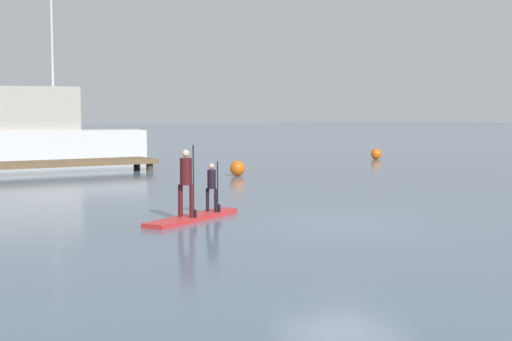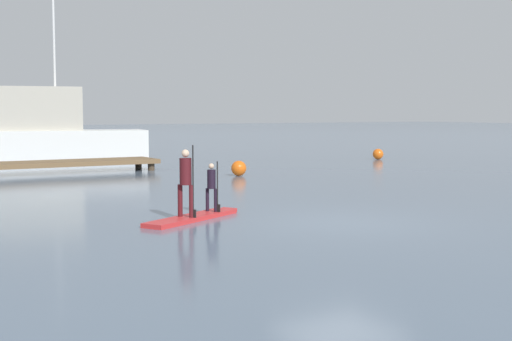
{
  "view_description": "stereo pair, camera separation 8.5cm",
  "coord_description": "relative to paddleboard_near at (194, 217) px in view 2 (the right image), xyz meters",
  "views": [
    {
      "loc": [
        -9.55,
        -11.98,
        2.42
      ],
      "look_at": [
        -0.61,
        2.58,
        1.0
      ],
      "focal_mm": 49.37,
      "sensor_mm": 36.0,
      "label": 1
    },
    {
      "loc": [
        -9.47,
        -12.02,
        2.42
      ],
      "look_at": [
        -0.61,
        2.58,
        1.0
      ],
      "focal_mm": 49.37,
      "sensor_mm": 36.0,
      "label": 2
    }
  ],
  "objects": [
    {
      "name": "paddleboard_near",
      "position": [
        0.0,
        0.0,
        0.0
      ],
      "size": [
        2.91,
        1.84,
        0.1
      ],
      "color": "red",
      "rests_on": "ground"
    },
    {
      "name": "mooring_buoy_near",
      "position": [
        17.07,
        13.34,
        0.22
      ],
      "size": [
        0.54,
        0.54,
        0.54
      ],
      "primitive_type": "sphere",
      "color": "orange",
      "rests_on": "ground"
    },
    {
      "name": "ground_plane",
      "position": [
        2.52,
        -2.14,
        -0.05
      ],
      "size": [
        240.0,
        240.0,
        0.0
      ],
      "primitive_type": "plane",
      "color": "slate"
    },
    {
      "name": "floating_dock",
      "position": [
        -0.99,
        13.76,
        0.33
      ],
      "size": [
        11.49,
        2.0,
        0.48
      ],
      "color": "brown",
      "rests_on": "ground"
    },
    {
      "name": "mooring_buoy_mid",
      "position": [
        6.31,
        8.94,
        0.24
      ],
      "size": [
        0.58,
        0.58,
        0.58
      ],
      "primitive_type": "sphere",
      "color": "orange",
      "rests_on": "ground"
    },
    {
      "name": "paddler_child_solo",
      "position": [
        0.64,
        0.33,
        0.68
      ],
      "size": [
        0.27,
        0.36,
        1.18
      ],
      "color": "black",
      "rests_on": "paddleboard_near"
    },
    {
      "name": "motor_boat_small_navy",
      "position": [
        1.98,
        20.37,
        1.28
      ],
      "size": [
        9.82,
        4.45,
        8.09
      ],
      "color": "silver",
      "rests_on": "ground"
    },
    {
      "name": "paddler_adult",
      "position": [
        -0.25,
        -0.14,
        0.91
      ],
      "size": [
        0.36,
        0.44,
        1.6
      ],
      "color": "#4C1419",
      "rests_on": "paddleboard_near"
    }
  ]
}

